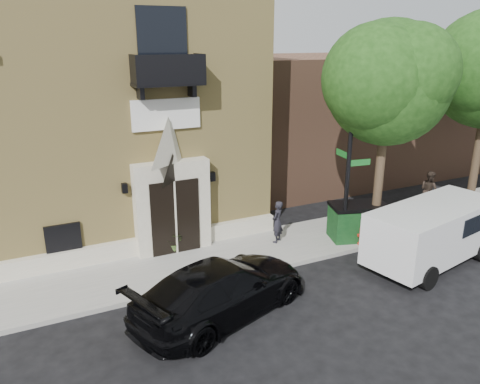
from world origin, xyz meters
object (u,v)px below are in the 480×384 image
object	(u,v)px
black_sedan	(222,289)
pedestrian_near	(277,222)
street_sign	(349,166)
fire_hydrant	(363,235)
dumpster	(358,221)
cargo_van	(436,230)
pedestrian_far	(429,190)

from	to	relation	value
black_sedan	pedestrian_near	size ratio (longest dim) A/B	3.44
street_sign	fire_hydrant	bearing A→B (deg)	-23.49
fire_hydrant	dumpster	xyz separation A→B (m)	(0.19, 0.55, 0.30)
cargo_van	street_sign	xyz separation A→B (m)	(-2.04, 2.24, 1.93)
dumpster	pedestrian_far	size ratio (longest dim) A/B	1.35
cargo_van	pedestrian_near	bearing A→B (deg)	129.01
dumpster	pedestrian_far	xyz separation A→B (m)	(4.81, 1.19, 0.17)
black_sedan	cargo_van	bearing A→B (deg)	-110.92
cargo_van	fire_hydrant	bearing A→B (deg)	116.22
fire_hydrant	pedestrian_near	xyz separation A→B (m)	(-2.68, 1.54, 0.41)
black_sedan	street_sign	size ratio (longest dim) A/B	0.92
black_sedan	fire_hydrant	world-z (taller)	black_sedan
cargo_van	pedestrian_near	distance (m)	5.37
black_sedan	street_sign	distance (m)	6.48
street_sign	pedestrian_near	size ratio (longest dim) A/B	3.73
black_sedan	fire_hydrant	distance (m)	6.52
black_sedan	pedestrian_far	distance (m)	11.80
dumpster	black_sedan	bearing A→B (deg)	-143.86
cargo_van	pedestrian_near	size ratio (longest dim) A/B	3.41
dumpster	pedestrian_far	distance (m)	4.96
black_sedan	cargo_van	size ratio (longest dim) A/B	1.01
cargo_van	street_sign	distance (m)	3.60
cargo_van	pedestrian_far	distance (m)	5.07
street_sign	pedestrian_far	distance (m)	6.12
fire_hydrant	pedestrian_far	size ratio (longest dim) A/B	0.45
street_sign	pedestrian_far	xyz separation A→B (m)	(5.59, 1.38, -2.08)
street_sign	dumpster	xyz separation A→B (m)	(0.78, 0.19, -2.26)
cargo_van	fire_hydrant	distance (m)	2.46
cargo_van	dumpster	distance (m)	2.76
street_sign	fire_hydrant	world-z (taller)	street_sign
dumpster	street_sign	bearing A→B (deg)	-149.22
fire_hydrant	pedestrian_near	bearing A→B (deg)	150.13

